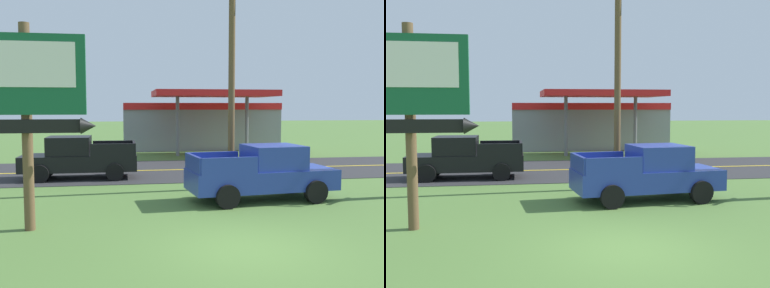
% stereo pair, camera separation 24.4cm
% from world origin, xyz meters
% --- Properties ---
extents(ground_plane, '(180.00, 180.00, 0.00)m').
position_xyz_m(ground_plane, '(0.00, 0.00, 0.00)').
color(ground_plane, '#4C7033').
extents(road_asphalt, '(140.00, 8.00, 0.02)m').
position_xyz_m(road_asphalt, '(0.00, 13.00, 0.01)').
color(road_asphalt, '#2B2B2D').
rests_on(road_asphalt, ground).
extents(road_centre_line, '(126.00, 0.20, 0.01)m').
position_xyz_m(road_centre_line, '(0.00, 13.00, 0.02)').
color(road_centre_line, gold).
rests_on(road_centre_line, road_asphalt).
extents(motel_sign, '(3.38, 0.54, 5.51)m').
position_xyz_m(motel_sign, '(-5.23, 2.35, 3.68)').
color(motel_sign, brown).
rests_on(motel_sign, ground).
extents(utility_pole, '(2.05, 0.26, 9.01)m').
position_xyz_m(utility_pole, '(1.53, 7.54, 4.82)').
color(utility_pole, brown).
rests_on(utility_pole, ground).
extents(gas_station, '(12.00, 11.50, 4.40)m').
position_xyz_m(gas_station, '(3.24, 25.22, 1.94)').
color(gas_station, gray).
rests_on(gas_station, ground).
extents(pickup_blue_parked_on_lawn, '(5.38, 2.65, 1.96)m').
position_xyz_m(pickup_blue_parked_on_lawn, '(2.12, 5.21, 0.96)').
color(pickup_blue_parked_on_lawn, '#233893').
rests_on(pickup_blue_parked_on_lawn, ground).
extents(pickup_black_on_road, '(5.20, 2.24, 1.96)m').
position_xyz_m(pickup_black_on_road, '(-4.85, 11.00, 0.96)').
color(pickup_black_on_road, black).
rests_on(pickup_black_on_road, ground).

